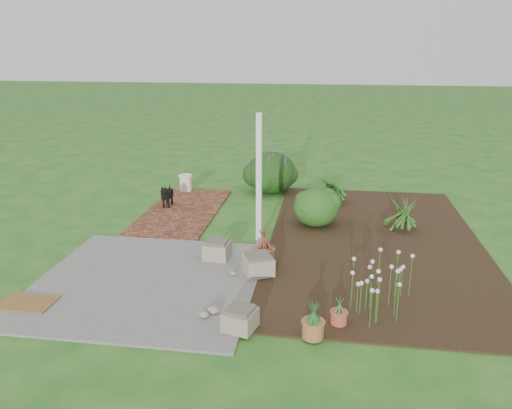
# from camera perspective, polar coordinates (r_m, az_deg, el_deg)

# --- Properties ---
(ground) EXTENTS (80.00, 80.00, 0.00)m
(ground) POSITION_cam_1_polar(r_m,az_deg,el_deg) (9.51, -1.55, -4.70)
(ground) COLOR #22601E
(ground) RESTS_ON ground
(concrete_patio) EXTENTS (3.50, 3.50, 0.04)m
(concrete_patio) POSITION_cam_1_polar(r_m,az_deg,el_deg) (8.28, -12.33, -8.59)
(concrete_patio) COLOR #5E5E5C
(concrete_patio) RESTS_ON ground
(brick_path) EXTENTS (1.60, 3.50, 0.04)m
(brick_path) POSITION_cam_1_polar(r_m,az_deg,el_deg) (11.48, -8.43, -0.75)
(brick_path) COLOR brown
(brick_path) RESTS_ON ground
(garden_bed) EXTENTS (4.00, 7.00, 0.03)m
(garden_bed) POSITION_cam_1_polar(r_m,az_deg,el_deg) (9.89, 13.42, -4.20)
(garden_bed) COLOR black
(garden_bed) RESTS_ON ground
(veranda_post) EXTENTS (0.10, 0.10, 2.50)m
(veranda_post) POSITION_cam_1_polar(r_m,az_deg,el_deg) (9.16, 0.34, 2.68)
(veranda_post) COLOR white
(veranda_post) RESTS_ON ground
(stone_trough_near) EXTENTS (0.49, 0.49, 0.26)m
(stone_trough_near) POSITION_cam_1_polar(r_m,az_deg,el_deg) (6.78, -1.82, -13.01)
(stone_trough_near) COLOR gray
(stone_trough_near) RESTS_ON concrete_patio
(stone_trough_mid) EXTENTS (0.59, 0.59, 0.30)m
(stone_trough_mid) POSITION_cam_1_polar(r_m,az_deg,el_deg) (8.25, 0.26, -6.95)
(stone_trough_mid) COLOR gray
(stone_trough_mid) RESTS_ON concrete_patio
(stone_trough_far) EXTENTS (0.46, 0.46, 0.29)m
(stone_trough_far) POSITION_cam_1_polar(r_m,az_deg,el_deg) (8.85, -4.45, -5.25)
(stone_trough_far) COLOR gray
(stone_trough_far) RESTS_ON concrete_patio
(coir_doormat) EXTENTS (0.79, 0.51, 0.02)m
(coir_doormat) POSITION_cam_1_polar(r_m,az_deg,el_deg) (8.14, -24.73, -10.16)
(coir_doormat) COLOR brown
(coir_doormat) RESTS_ON concrete_patio
(black_dog) EXTENTS (0.18, 0.58, 0.50)m
(black_dog) POSITION_cam_1_polar(r_m,az_deg,el_deg) (11.71, -10.17, 1.16)
(black_dog) COLOR black
(black_dog) RESTS_ON brick_path
(cream_ceramic_urn) EXTENTS (0.40, 0.40, 0.41)m
(cream_ceramic_urn) POSITION_cam_1_polar(r_m,az_deg,el_deg) (12.94, -8.04, 2.44)
(cream_ceramic_urn) COLOR #F1E5C7
(cream_ceramic_urn) RESTS_ON brick_path
(evergreen_shrub) EXTENTS (1.09, 1.09, 0.80)m
(evergreen_shrub) POSITION_cam_1_polar(r_m,az_deg,el_deg) (10.45, 6.91, -0.21)
(evergreen_shrub) COLOR #114312
(evergreen_shrub) RESTS_ON garden_bed
(agapanthus_clump_back) EXTENTS (1.11, 1.11, 0.80)m
(agapanthus_clump_back) POSITION_cam_1_polar(r_m,az_deg,el_deg) (10.56, 16.37, -0.63)
(agapanthus_clump_back) COLOR #0C3910
(agapanthus_clump_back) RESTS_ON garden_bed
(agapanthus_clump_front) EXTENTS (1.27, 1.27, 0.89)m
(agapanthus_clump_front) POSITION_cam_1_polar(r_m,az_deg,el_deg) (11.97, 8.69, 2.29)
(agapanthus_clump_front) COLOR #10420B
(agapanthus_clump_front) RESTS_ON garden_bed
(pink_flower_patch) EXTENTS (1.14, 1.14, 0.73)m
(pink_flower_patch) POSITION_cam_1_polar(r_m,az_deg,el_deg) (7.32, 13.80, -9.12)
(pink_flower_patch) COLOR #113D0F
(pink_flower_patch) RESTS_ON garden_bed
(terracotta_pot_bronze) EXTENTS (0.40, 0.40, 0.28)m
(terracotta_pot_bronze) POSITION_cam_1_polar(r_m,az_deg,el_deg) (8.64, 0.93, -5.88)
(terracotta_pot_bronze) COLOR #B3673C
(terracotta_pot_bronze) RESTS_ON garden_bed
(terracotta_pot_small_left) EXTENTS (0.26, 0.26, 0.18)m
(terracotta_pot_small_left) POSITION_cam_1_polar(r_m,az_deg,el_deg) (7.02, 9.46, -12.60)
(terracotta_pot_small_left) COLOR #B54B3D
(terracotta_pot_small_left) RESTS_ON garden_bed
(terracotta_pot_small_right) EXTENTS (0.30, 0.30, 0.24)m
(terracotta_pot_small_right) POSITION_cam_1_polar(r_m,az_deg,el_deg) (6.66, 6.53, -13.97)
(terracotta_pot_small_right) COLOR #9B5E34
(terracotta_pot_small_right) RESTS_ON garden_bed
(purple_flowering_bush) EXTENTS (1.67, 1.67, 1.07)m
(purple_flowering_bush) POSITION_cam_1_polar(r_m,az_deg,el_deg) (12.78, 1.76, 3.77)
(purple_flowering_bush) COLOR black
(purple_flowering_bush) RESTS_ON ground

